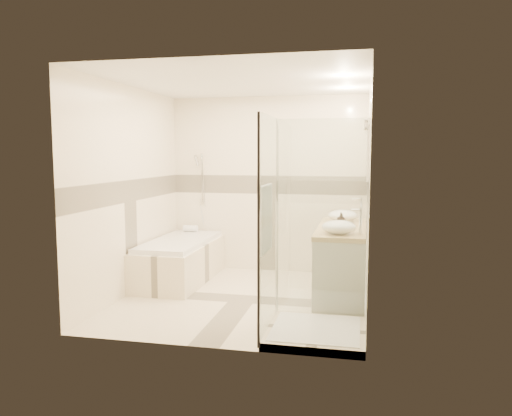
% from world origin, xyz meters
% --- Properties ---
extents(room, '(2.82, 3.02, 2.52)m').
position_xyz_m(room, '(0.06, 0.01, 1.26)').
color(room, beige).
rests_on(room, ground).
extents(bathtub, '(0.75, 1.70, 0.56)m').
position_xyz_m(bathtub, '(-1.02, 0.65, 0.31)').
color(bathtub, beige).
rests_on(bathtub, ground).
extents(vanity, '(0.58, 1.62, 0.85)m').
position_xyz_m(vanity, '(1.12, 0.30, 0.43)').
color(vanity, white).
rests_on(vanity, ground).
extents(shower_enclosure, '(0.96, 0.93, 2.04)m').
position_xyz_m(shower_enclosure, '(0.83, -0.97, 0.51)').
color(shower_enclosure, beige).
rests_on(shower_enclosure, ground).
extents(vessel_sink_near, '(0.36, 0.36, 0.15)m').
position_xyz_m(vessel_sink_near, '(1.10, 0.76, 0.92)').
color(vessel_sink_near, white).
rests_on(vessel_sink_near, vanity).
extents(vessel_sink_far, '(0.36, 0.36, 0.15)m').
position_xyz_m(vessel_sink_far, '(1.10, -0.24, 0.92)').
color(vessel_sink_far, white).
rests_on(vessel_sink_far, vanity).
extents(faucet_near, '(0.12, 0.03, 0.30)m').
position_xyz_m(faucet_near, '(1.32, 0.76, 1.03)').
color(faucet_near, silver).
rests_on(faucet_near, vanity).
extents(faucet_far, '(0.11, 0.03, 0.28)m').
position_xyz_m(faucet_far, '(1.32, -0.24, 1.01)').
color(faucet_far, silver).
rests_on(faucet_far, vanity).
extents(amenity_bottle_a, '(0.08, 0.08, 0.18)m').
position_xyz_m(amenity_bottle_a, '(1.10, 0.20, 0.94)').
color(amenity_bottle_a, black).
rests_on(amenity_bottle_a, vanity).
extents(amenity_bottle_b, '(0.11, 0.11, 0.14)m').
position_xyz_m(amenity_bottle_b, '(1.10, 0.40, 0.92)').
color(amenity_bottle_b, black).
rests_on(amenity_bottle_b, vanity).
extents(folded_towels, '(0.17, 0.25, 0.08)m').
position_xyz_m(folded_towels, '(1.10, 0.92, 0.89)').
color(folded_towels, white).
rests_on(folded_towels, vanity).
extents(rolled_towel, '(0.20, 0.09, 0.09)m').
position_xyz_m(rolled_towel, '(-1.11, 1.32, 0.61)').
color(rolled_towel, white).
rests_on(rolled_towel, bathtub).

